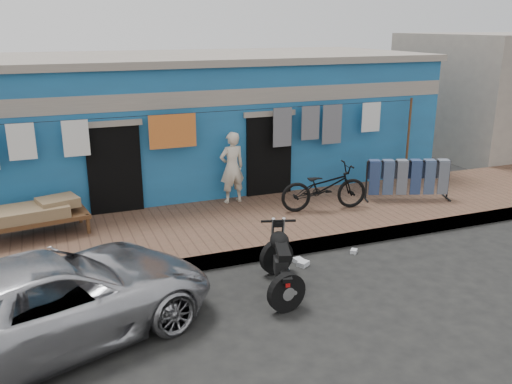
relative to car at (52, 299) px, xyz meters
name	(u,v)px	position (x,y,z in m)	size (l,w,h in m)	color
ground	(303,298)	(3.62, -0.12, -0.63)	(80.00, 80.00, 0.00)	black
sidewalk	(238,226)	(3.62, 2.88, -0.50)	(28.00, 3.00, 0.25)	brown
curb	(265,253)	(3.62, 1.43, -0.50)	(28.00, 0.10, 0.25)	gray
building	(186,120)	(3.62, 6.87, 1.06)	(12.20, 5.20, 3.36)	#205687
neighbor_right	(509,93)	(14.62, 6.88, 1.27)	(6.00, 5.00, 3.80)	#9E9384
clothesline	(203,135)	(3.28, 4.13, 1.18)	(10.06, 0.06, 2.10)	brown
car	(52,299)	(0.00, 0.00, 0.00)	(2.03, 4.46, 1.26)	#BCBBC1
seated_person	(232,167)	(3.92, 4.08, 0.42)	(0.58, 0.38, 1.60)	beige
bicycle	(324,182)	(5.58, 2.88, 0.23)	(0.67, 1.89, 1.22)	black
motorcycle	(281,261)	(3.39, 0.22, -0.11)	(1.02, 1.71, 1.04)	black
charpoy	(37,220)	(-0.16, 3.49, -0.06)	(2.03, 1.17, 0.65)	brown
jeans_rack	(408,179)	(7.69, 2.82, 0.10)	(2.00, 1.04, 0.95)	black
litter_a	(303,264)	(4.14, 0.92, -0.59)	(0.19, 0.15, 0.09)	silver
litter_b	(354,251)	(5.26, 1.08, -0.59)	(0.14, 0.11, 0.07)	silver
litter_c	(299,261)	(4.13, 1.08, -0.59)	(0.19, 0.15, 0.08)	silver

